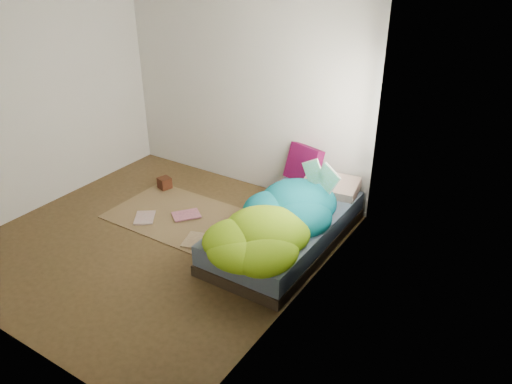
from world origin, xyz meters
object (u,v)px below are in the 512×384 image
open_book (321,167)px  bed (285,231)px  pillow_magenta (304,164)px  floor_book_a (135,218)px  wooden_box (165,183)px  floor_book_b (184,211)px

open_book → bed: bearing=-98.2°
pillow_magenta → floor_book_a: pillow_magenta is taller
pillow_magenta → wooden_box: bearing=-145.7°
pillow_magenta → floor_book_b: 1.55m
bed → open_book: (0.17, 0.42, 0.64)m
floor_book_a → open_book: bearing=-9.8°
open_book → floor_book_b: (-1.55, -0.49, -0.78)m
floor_book_a → floor_book_b: 0.58m
wooden_box → floor_book_a: wooden_box is taller
pillow_magenta → wooden_box: (-1.73, -0.59, -0.47)m
wooden_box → floor_book_a: 0.84m
wooden_box → floor_book_a: bearing=-72.7°
pillow_magenta → floor_book_a: (-1.49, -1.40, -0.53)m
wooden_box → floor_book_b: size_ratio=0.46×
open_book → wooden_box: open_book is taller
floor_book_b → open_book: bearing=54.7°
open_book → floor_book_a: open_book is taller
open_book → wooden_box: 2.29m
bed → open_book: size_ratio=4.81×
floor_book_b → pillow_magenta: bearing=77.9°
open_book → floor_book_a: bearing=-139.6°
bed → wooden_box: (-2.00, 0.29, -0.08)m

